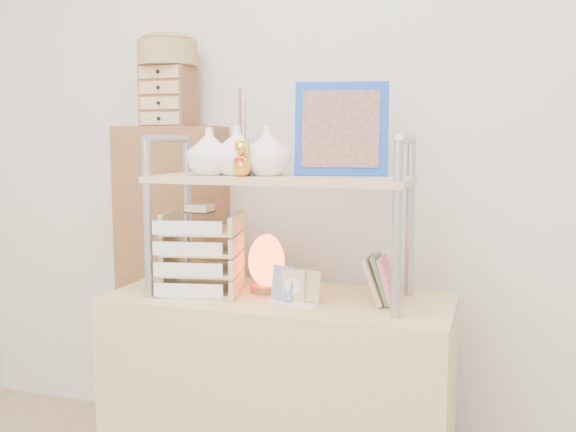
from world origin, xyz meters
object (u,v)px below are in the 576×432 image
(desk, at_px, (280,398))
(cabinet, at_px, (175,282))
(letter_tray, at_px, (201,257))
(salt_lamp, at_px, (267,263))

(desk, distance_m, cabinet, 0.78)
(desk, bearing_deg, letter_tray, -172.74)
(letter_tray, distance_m, salt_lamp, 0.23)
(letter_tray, bearing_deg, cabinet, 129.00)
(desk, height_order, cabinet, cabinet)
(desk, height_order, salt_lamp, salt_lamp)
(cabinet, xyz_separation_m, salt_lamp, (0.55, -0.33, 0.18))
(cabinet, relative_size, letter_tray, 4.20)
(cabinet, xyz_separation_m, letter_tray, (0.33, -0.41, 0.20))
(salt_lamp, bearing_deg, desk, -33.92)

